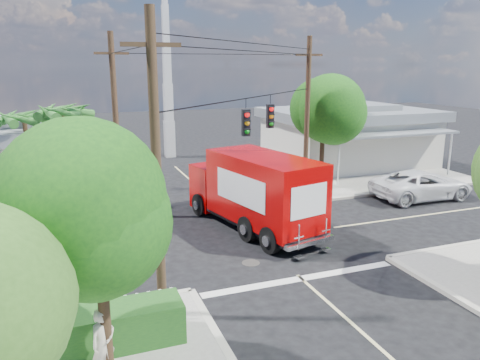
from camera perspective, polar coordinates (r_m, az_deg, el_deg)
ground at (r=20.90m, az=1.94°, el=-7.11°), size 120.00×120.00×0.00m
sidewalk_ne at (r=35.04m, az=11.66°, el=1.38°), size 14.12×14.12×0.14m
sidewalk_nw at (r=30.02m, az=-26.31°, el=-1.88°), size 14.12×14.12×0.14m
road_markings at (r=19.64m, az=3.59°, el=-8.52°), size 32.00×32.00×0.01m
building_ne at (r=36.40m, az=13.10°, el=5.37°), size 11.80×10.20×4.50m
radio_tower at (r=38.89m, az=-8.80°, el=11.02°), size 0.80×0.80×17.00m
tree_sw_front at (r=10.95m, az=-17.04°, el=-3.48°), size 3.88×3.78×6.03m
tree_ne_front at (r=28.94m, az=10.23°, el=8.28°), size 4.21×4.14×6.66m
tree_ne_back at (r=32.22m, az=12.20°, el=7.70°), size 3.77×3.66×5.82m
palm_nw_front at (r=25.63m, az=-20.63°, el=7.54°), size 3.01×3.08×5.59m
palm_nw_back at (r=27.24m, az=-24.81°, el=6.69°), size 3.01×3.08×5.19m
utility_poles at (r=20.68m, az=-3.75°, el=6.05°), size 12.00×10.68×9.00m
picket_fence at (r=14.16m, az=-19.90°, el=-15.73°), size 5.94×0.06×1.00m
hedge_sw at (r=13.47m, az=-20.72°, el=-17.40°), size 6.20×1.20×1.10m
vending_boxes at (r=28.78m, az=9.23°, el=0.05°), size 1.90×0.50×1.10m
delivery_truck at (r=21.57m, az=1.75°, el=-1.35°), size 4.23×8.60×3.58m
parked_car at (r=28.64m, az=21.27°, el=-0.54°), size 5.93×2.86×1.63m
pedestrian at (r=12.32m, az=-16.34°, el=-18.51°), size 0.74×0.66×1.71m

